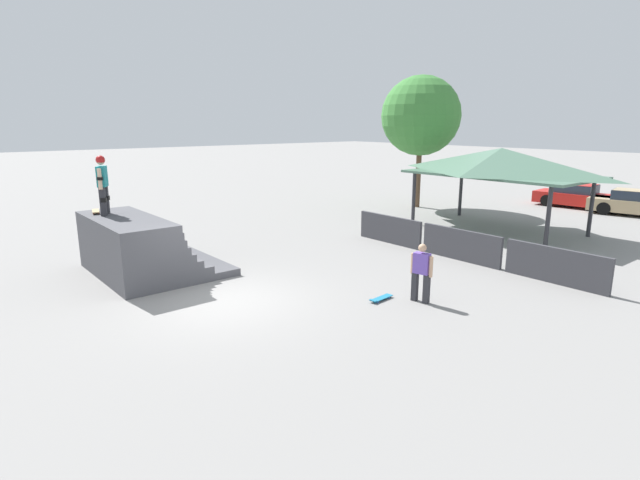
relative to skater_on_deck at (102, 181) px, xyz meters
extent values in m
plane|color=gray|center=(4.67, 1.33, -2.81)|extent=(160.00, 160.00, 0.00)
cube|color=#4C4C51|center=(0.91, 1.15, -2.70)|extent=(4.23, 3.46, 0.22)
cube|color=#4C4C51|center=(0.91, 0.72, -2.48)|extent=(4.23, 2.59, 0.22)
cube|color=#4C4C51|center=(0.91, 0.56, -2.25)|extent=(4.23, 2.28, 0.22)
cube|color=#4C4C51|center=(0.91, 0.45, -2.03)|extent=(4.23, 2.07, 0.22)
cube|color=#4C4C51|center=(0.91, 0.38, -1.81)|extent=(4.23, 1.91, 0.22)
cube|color=#4C4C51|center=(0.91, 0.32, -1.59)|extent=(4.23, 1.81, 0.22)
cube|color=#4C4C51|center=(0.91, 0.29, -1.36)|extent=(4.23, 1.73, 0.22)
cube|color=#4C4C51|center=(0.91, 0.27, -1.14)|extent=(4.23, 1.69, 0.22)
cylinder|color=silver|center=(0.91, 1.10, -1.07)|extent=(4.15, 0.07, 0.07)
cube|color=#2D2D33|center=(0.17, -0.09, -0.60)|extent=(0.22, 0.22, 0.86)
cube|color=black|center=(0.18, -0.06, -0.55)|extent=(0.25, 0.22, 0.13)
cube|color=#2D2D33|center=(-0.17, 0.09, -0.60)|extent=(0.22, 0.22, 0.86)
cube|color=black|center=(-0.15, 0.12, -0.55)|extent=(0.25, 0.22, 0.13)
cube|color=teal|center=(0.00, 0.00, 0.14)|extent=(0.52, 0.43, 0.61)
cylinder|color=beige|center=(0.26, -0.14, 0.09)|extent=(0.16, 0.16, 0.61)
cylinder|color=black|center=(0.26, -0.14, 0.10)|extent=(0.23, 0.23, 0.09)
cylinder|color=beige|center=(-0.26, 0.14, 0.09)|extent=(0.16, 0.16, 0.61)
cylinder|color=black|center=(-0.26, 0.14, 0.10)|extent=(0.23, 0.23, 0.09)
sphere|color=beige|center=(0.00, 0.00, 0.60)|extent=(0.24, 0.24, 0.24)
sphere|color=#B21919|center=(0.00, 0.00, 0.63)|extent=(0.27, 0.27, 0.27)
cylinder|color=red|center=(-0.27, -0.14, -1.00)|extent=(0.06, 0.04, 0.05)
cylinder|color=red|center=(-0.30, -0.27, -1.00)|extent=(0.06, 0.04, 0.05)
cylinder|color=red|center=(-0.75, -0.01, -1.00)|extent=(0.06, 0.04, 0.05)
cylinder|color=red|center=(-0.79, -0.15, -1.00)|extent=(0.06, 0.04, 0.05)
cube|color=tan|center=(-0.53, -0.14, -0.97)|extent=(0.83, 0.39, 0.02)
cube|color=tan|center=(-0.17, -0.23, -0.95)|extent=(0.14, 0.22, 0.02)
cube|color=#2D2D33|center=(7.80, 5.27, -2.43)|extent=(0.17, 0.17, 0.76)
cube|color=#2D2D33|center=(8.12, 5.33, -2.43)|extent=(0.17, 0.17, 0.76)
cube|color=#6B4CB7|center=(7.96, 5.30, -1.78)|extent=(0.45, 0.29, 0.54)
cylinder|color=tan|center=(7.71, 5.25, -1.82)|extent=(0.12, 0.12, 0.54)
cylinder|color=tan|center=(8.21, 5.35, -1.82)|extent=(0.12, 0.12, 0.54)
sphere|color=tan|center=(7.96, 5.30, -1.37)|extent=(0.21, 0.21, 0.21)
cylinder|color=blue|center=(7.33, 4.39, -2.78)|extent=(0.03, 0.05, 0.05)
cylinder|color=blue|center=(7.20, 4.37, -2.78)|extent=(0.03, 0.05, 0.05)
cylinder|color=blue|center=(7.29, 4.85, -2.78)|extent=(0.03, 0.05, 0.05)
cylinder|color=blue|center=(7.15, 4.83, -2.78)|extent=(0.03, 0.05, 0.05)
cube|color=teal|center=(7.24, 4.61, -2.75)|extent=(0.27, 0.76, 0.02)
cube|color=teal|center=(7.28, 4.27, -2.73)|extent=(0.21, 0.11, 0.02)
cube|color=#3D3D42|center=(3.00, 9.49, -2.29)|extent=(3.03, 0.12, 1.05)
cube|color=#3D3D42|center=(6.22, 9.49, -2.29)|extent=(3.03, 0.12, 1.05)
cube|color=#3D3D42|center=(9.43, 9.49, -2.29)|extent=(3.03, 0.12, 1.05)
cylinder|color=#2D2D33|center=(1.20, 12.98, -1.64)|extent=(0.16, 0.16, 2.35)
cylinder|color=#2D2D33|center=(7.39, 12.98, -1.64)|extent=(0.16, 0.16, 2.35)
cylinder|color=#2D2D33|center=(1.20, 16.53, -1.64)|extent=(0.16, 0.16, 2.35)
cylinder|color=#2D2D33|center=(7.39, 16.53, -1.64)|extent=(0.16, 0.16, 2.35)
cube|color=#4C705B|center=(4.30, 14.75, -0.41)|extent=(7.29, 4.17, 0.10)
pyramid|color=#4C705B|center=(4.30, 14.75, 0.16)|extent=(7.15, 4.09, 1.05)
cylinder|color=brown|center=(-1.81, 16.87, -1.13)|extent=(0.28, 0.28, 3.37)
sphere|color=#3D7F38|center=(-1.81, 16.87, 2.06)|extent=(4.17, 4.17, 4.17)
cube|color=red|center=(3.83, 23.47, -2.33)|extent=(4.33, 2.02, 0.62)
cube|color=#283342|center=(3.72, 23.46, -1.79)|extent=(2.05, 1.59, 0.46)
cube|color=red|center=(3.72, 23.46, -1.56)|extent=(1.96, 1.54, 0.04)
cylinder|color=black|center=(5.06, 24.35, -2.49)|extent=(0.65, 0.25, 0.64)
cylinder|color=black|center=(5.17, 22.78, -2.49)|extent=(0.65, 0.25, 0.64)
cylinder|color=black|center=(2.49, 24.16, -2.49)|extent=(0.65, 0.25, 0.64)
cylinder|color=black|center=(2.60, 22.60, -2.49)|extent=(0.65, 0.25, 0.64)
cube|color=tan|center=(6.84, 23.20, -2.33)|extent=(4.45, 2.43, 0.62)
cube|color=#283342|center=(6.74, 23.17, -1.79)|extent=(2.18, 1.74, 0.46)
cube|color=tan|center=(6.74, 23.17, -1.56)|extent=(2.09, 1.69, 0.04)
cylinder|color=black|center=(5.44, 23.69, -2.49)|extent=(0.67, 0.32, 0.64)
cylinder|color=black|center=(5.72, 22.21, -2.49)|extent=(0.67, 0.32, 0.64)
camera|label=1|loc=(15.75, -4.46, 1.72)|focal=28.00mm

